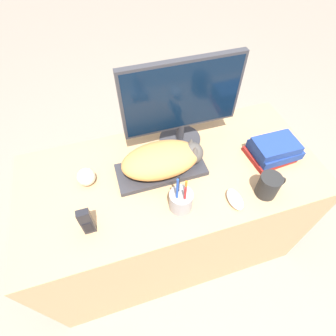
{
  "coord_description": "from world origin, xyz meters",
  "views": [
    {
      "loc": [
        -0.23,
        -0.36,
        1.7
      ],
      "look_at": [
        -0.02,
        0.31,
        0.82
      ],
      "focal_mm": 28.0,
      "sensor_mm": 36.0,
      "label": 1
    }
  ],
  "objects": [
    {
      "name": "cat",
      "position": [
        -0.03,
        0.35,
        0.84
      ],
      "size": [
        0.37,
        0.2,
        0.12
      ],
      "color": "#D18C47",
      "rests_on": "keyboard"
    },
    {
      "name": "keyboard",
      "position": [
        -0.04,
        0.35,
        0.77
      ],
      "size": [
        0.4,
        0.17,
        0.02
      ],
      "color": "#2D2D33",
      "rests_on": "desk"
    },
    {
      "name": "computer_mouse",
      "position": [
        0.2,
        0.1,
        0.78
      ],
      "size": [
        0.06,
        0.11,
        0.03
      ],
      "color": "silver",
      "rests_on": "desk"
    },
    {
      "name": "desk",
      "position": [
        0.0,
        0.32,
        0.38
      ],
      "size": [
        1.38,
        0.65,
        0.76
      ],
      "color": "tan",
      "rests_on": "ground_plane"
    },
    {
      "name": "coffee_mug",
      "position": [
        0.35,
        0.1,
        0.81
      ],
      "size": [
        0.13,
        0.09,
        0.11
      ],
      "color": "black",
      "rests_on": "desk"
    },
    {
      "name": "pen_cup",
      "position": [
        -0.02,
        0.15,
        0.81
      ],
      "size": [
        0.09,
        0.09,
        0.21
      ],
      "color": "#939399",
      "rests_on": "desk"
    },
    {
      "name": "ground_plane",
      "position": [
        0.0,
        0.0,
        0.0
      ],
      "size": [
        12.0,
        12.0,
        0.0
      ],
      "primitive_type": "plane",
      "color": "gray"
    },
    {
      "name": "book_stack",
      "position": [
        0.48,
        0.28,
        0.81
      ],
      "size": [
        0.23,
        0.18,
        0.1
      ],
      "color": "maroon",
      "rests_on": "desk"
    },
    {
      "name": "baseball",
      "position": [
        -0.37,
        0.38,
        0.8
      ],
      "size": [
        0.08,
        0.08,
        0.08
      ],
      "color": "beige",
      "rests_on": "desk"
    },
    {
      "name": "monitor",
      "position": [
        0.1,
        0.5,
        1.0
      ],
      "size": [
        0.53,
        0.2,
        0.43
      ],
      "color": "#333338",
      "rests_on": "desk"
    },
    {
      "name": "phone",
      "position": [
        -0.39,
        0.15,
        0.83
      ],
      "size": [
        0.05,
        0.03,
        0.14
      ],
      "color": "black",
      "rests_on": "desk"
    }
  ]
}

